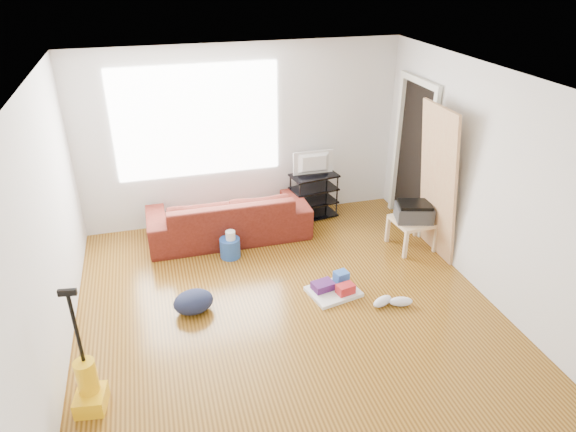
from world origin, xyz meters
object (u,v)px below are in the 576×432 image
object	(u,v)px
cleaning_tray	(334,288)
backpack	(194,311)
side_table	(412,224)
bucket	(231,256)
vacuum	(89,386)
sofa	(230,236)
tv_stand	(314,195)

from	to	relation	value
cleaning_tray	backpack	xyz separation A→B (m)	(-1.61, 0.09, -0.06)
side_table	bucket	world-z (taller)	side_table
cleaning_tray	vacuum	world-z (taller)	vacuum
sofa	vacuum	xyz separation A→B (m)	(-1.67, -2.64, 0.22)
side_table	bucket	bearing A→B (deg)	170.68
vacuum	bucket	bearing A→B (deg)	61.37
side_table	bucket	xyz separation A→B (m)	(-2.37, 0.39, -0.34)
sofa	backpack	size ratio (longest dim) A/B	4.92
sofa	tv_stand	world-z (taller)	tv_stand
sofa	vacuum	distance (m)	3.13
backpack	vacuum	world-z (taller)	vacuum
cleaning_tray	side_table	bearing A→B (deg)	28.04
cleaning_tray	vacuum	distance (m)	2.80
bucket	vacuum	world-z (taller)	vacuum
tv_stand	bucket	size ratio (longest dim) A/B	2.73
tv_stand	bucket	bearing A→B (deg)	-158.95
sofa	side_table	bearing A→B (deg)	158.01
sofa	side_table	world-z (taller)	side_table
sofa	backpack	world-z (taller)	sofa
cleaning_tray	backpack	size ratio (longest dim) A/B	1.43
side_table	tv_stand	bearing A→B (deg)	129.33
side_table	cleaning_tray	size ratio (longest dim) A/B	0.84
sofa	backpack	bearing A→B (deg)	66.75
sofa	cleaning_tray	bearing A→B (deg)	119.93
tv_stand	cleaning_tray	xyz separation A→B (m)	(-0.37, -1.91, -0.28)
sofa	cleaning_tray	xyz separation A→B (m)	(0.94, -1.64, 0.06)
backpack	tv_stand	bearing A→B (deg)	30.45
tv_stand	side_table	xyz separation A→B (m)	(0.98, -1.19, -0.00)
tv_stand	vacuum	world-z (taller)	vacuum
backpack	vacuum	size ratio (longest dim) A/B	0.37
tv_stand	vacuum	xyz separation A→B (m)	(-2.97, -2.91, -0.12)
backpack	side_table	bearing A→B (deg)	-0.25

